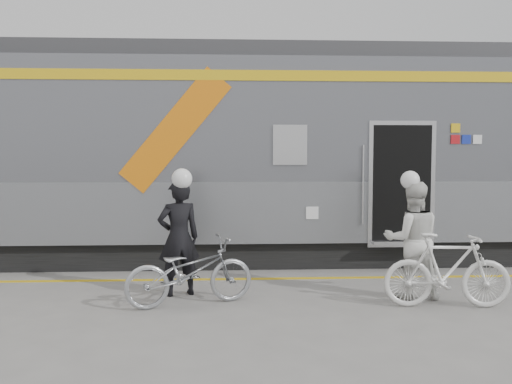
{
  "coord_description": "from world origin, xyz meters",
  "views": [
    {
      "loc": [
        -0.64,
        -6.78,
        2.09
      ],
      "look_at": [
        -0.23,
        1.6,
        1.5
      ],
      "focal_mm": 38.0,
      "sensor_mm": 36.0,
      "label": 1
    }
  ],
  "objects": [
    {
      "name": "ground",
      "position": [
        0.0,
        0.0,
        0.0
      ],
      "size": [
        90.0,
        90.0,
        0.0
      ],
      "primitive_type": "plane",
      "color": "slate",
      "rests_on": "ground"
    },
    {
      "name": "bicycle_left",
      "position": [
        -1.19,
        0.63,
        0.47
      ],
      "size": [
        1.9,
        1.17,
        0.94
      ],
      "primitive_type": "imported",
      "rotation": [
        0.0,
        0.0,
        1.9
      ],
      "color": "#9FA2A7",
      "rests_on": "ground"
    },
    {
      "name": "helmet_man",
      "position": [
        -1.39,
        1.18,
        1.86
      ],
      "size": [
        0.3,
        0.3,
        0.3
      ],
      "primitive_type": "sphere",
      "color": "white",
      "rests_on": "man"
    },
    {
      "name": "helmet_woman",
      "position": [
        2.01,
        0.88,
        1.83
      ],
      "size": [
        0.27,
        0.27,
        0.27
      ],
      "primitive_type": "sphere",
      "color": "white",
      "rests_on": "woman"
    },
    {
      "name": "man",
      "position": [
        -1.39,
        1.18,
        0.86
      ],
      "size": [
        0.72,
        0.59,
        1.71
      ],
      "primitive_type": "imported",
      "rotation": [
        0.0,
        0.0,
        3.47
      ],
      "color": "black",
      "rests_on": "ground"
    },
    {
      "name": "safety_strip",
      "position": [
        0.0,
        2.15,
        0.0
      ],
      "size": [
        24.0,
        0.12,
        0.01
      ],
      "primitive_type": "cube",
      "color": "gold",
      "rests_on": "ground"
    },
    {
      "name": "train",
      "position": [
        0.23,
        4.19,
        2.05
      ],
      "size": [
        24.0,
        3.17,
        4.1
      ],
      "color": "black",
      "rests_on": "ground"
    },
    {
      "name": "bicycle_right",
      "position": [
        2.31,
        0.33,
        0.51
      ],
      "size": [
        1.75,
        0.64,
        1.03
      ],
      "primitive_type": "imported",
      "rotation": [
        0.0,
        0.0,
        1.48
      ],
      "color": "silver",
      "rests_on": "ground"
    },
    {
      "name": "woman",
      "position": [
        2.01,
        0.88,
        0.85
      ],
      "size": [
        0.88,
        0.71,
        1.69
      ],
      "primitive_type": "imported",
      "rotation": [
        0.0,
        0.0,
        3.05
      ],
      "color": "silver",
      "rests_on": "ground"
    }
  ]
}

